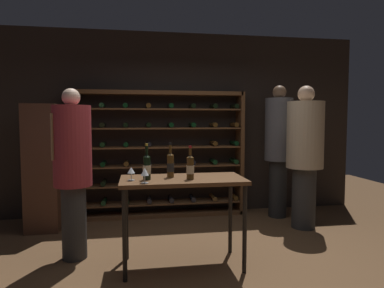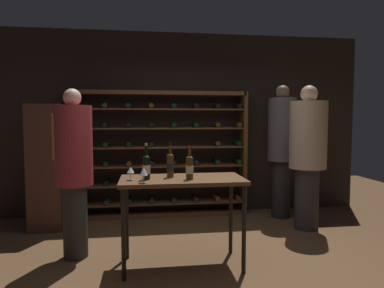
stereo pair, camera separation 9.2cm
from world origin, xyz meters
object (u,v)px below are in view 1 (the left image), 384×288
object	(u,v)px
wine_bottle_amber_reserve	(170,165)
wine_glass_stemmed_center	(145,172)
tasting_table	(183,188)
person_bystander_dark_jacket	(73,165)
wine_bottle_green_slim	(147,167)
wine_rack	(160,155)
person_guest_khaki	(305,151)
wine_glass_stemmed_right	(131,171)
wine_bottle_gold_foil	(190,167)
person_guest_plum_blouse	(278,144)
display_cabinet	(43,168)

from	to	relation	value
wine_bottle_amber_reserve	wine_glass_stemmed_center	bearing A→B (deg)	-132.88
wine_bottle_amber_reserve	tasting_table	bearing A→B (deg)	-30.02
person_bystander_dark_jacket	wine_glass_stemmed_center	distance (m)	0.98
wine_bottle_green_slim	wine_glass_stemmed_center	xyz separation A→B (m)	(-0.03, -0.19, -0.03)
wine_rack	person_guest_khaki	xyz separation A→B (m)	(1.98, -0.92, 0.12)
wine_rack	wine_glass_stemmed_right	xyz separation A→B (m)	(-0.41, -1.96, 0.04)
wine_bottle_green_slim	wine_glass_stemmed_right	size ratio (longest dim) A/B	2.70
wine_bottle_gold_foil	person_guest_khaki	bearing A→B (deg)	30.54
person_bystander_dark_jacket	person_guest_plum_blouse	bearing A→B (deg)	-32.18
wine_bottle_green_slim	wine_glass_stemmed_center	world-z (taller)	wine_bottle_green_slim
display_cabinet	person_guest_plum_blouse	bearing A→B (deg)	2.20
wine_rack	person_bystander_dark_jacket	xyz separation A→B (m)	(-1.05, -1.51, 0.06)
wine_bottle_amber_reserve	wine_glass_stemmed_right	xyz separation A→B (m)	(-0.40, -0.13, -0.04)
person_bystander_dark_jacket	display_cabinet	world-z (taller)	person_bystander_dark_jacket
wine_glass_stemmed_right	person_guest_khaki	bearing A→B (deg)	23.45
person_guest_plum_blouse	wine_bottle_green_slim	world-z (taller)	person_guest_plum_blouse
wine_bottle_gold_foil	wine_glass_stemmed_right	size ratio (longest dim) A/B	2.53
person_guest_plum_blouse	person_guest_khaki	distance (m)	0.60
wine_rack	person_guest_plum_blouse	world-z (taller)	person_guest_plum_blouse
tasting_table	person_bystander_dark_jacket	distance (m)	1.24
wine_bottle_amber_reserve	wine_glass_stemmed_right	size ratio (longest dim) A/B	2.69
display_cabinet	person_guest_khaki	bearing A→B (deg)	-7.03
person_guest_plum_blouse	person_guest_khaki	world-z (taller)	person_guest_plum_blouse
person_bystander_dark_jacket	wine_glass_stemmed_right	distance (m)	0.78
person_guest_plum_blouse	display_cabinet	world-z (taller)	person_guest_plum_blouse
wine_glass_stemmed_right	person_bystander_dark_jacket	bearing A→B (deg)	144.96
wine_rack	wine_bottle_amber_reserve	bearing A→B (deg)	-90.32
person_guest_khaki	display_cabinet	distance (m)	3.65
person_guest_plum_blouse	wine_bottle_amber_reserve	bearing A→B (deg)	-87.11
tasting_table	person_guest_khaki	distance (m)	2.12
display_cabinet	wine_bottle_amber_reserve	xyz separation A→B (m)	(1.63, -1.35, 0.19)
wine_bottle_green_slim	wine_bottle_amber_reserve	xyz separation A→B (m)	(0.25, 0.10, 0.00)
person_guest_khaki	wine_glass_stemmed_right	bearing A→B (deg)	160.44
person_guest_khaki	wine_bottle_green_slim	size ratio (longest dim) A/B	5.51
wine_bottle_amber_reserve	wine_bottle_gold_foil	size ratio (longest dim) A/B	1.06
wine_glass_stemmed_center	wine_glass_stemmed_right	size ratio (longest dim) A/B	1.10
wine_rack	wine_glass_stemmed_center	xyz separation A→B (m)	(-0.28, -2.12, 0.05)
person_bystander_dark_jacket	person_guest_plum_blouse	distance (m)	3.12
person_guest_khaki	wine_bottle_gold_foil	world-z (taller)	person_guest_khaki
tasting_table	person_bystander_dark_jacket	size ratio (longest dim) A/B	0.68
person_guest_plum_blouse	wine_bottle_green_slim	size ratio (longest dim) A/B	5.68
person_bystander_dark_jacket	wine_bottle_green_slim	world-z (taller)	person_bystander_dark_jacket
wine_glass_stemmed_center	wine_bottle_green_slim	bearing A→B (deg)	82.46
tasting_table	wine_bottle_gold_foil	world-z (taller)	wine_bottle_gold_foil
wine_rack	person_guest_plum_blouse	size ratio (longest dim) A/B	1.30
person_bystander_dark_jacket	wine_bottle_gold_foil	distance (m)	1.31
person_guest_plum_blouse	wine_glass_stemmed_right	distance (m)	2.77
wine_glass_stemmed_right	wine_bottle_amber_reserve	bearing A→B (deg)	17.99
wine_rack	wine_bottle_green_slim	bearing A→B (deg)	-97.63
wine_bottle_green_slim	wine_bottle_gold_foil	xyz separation A→B (m)	(0.43, -0.05, -0.00)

